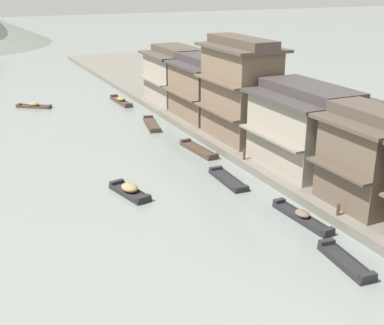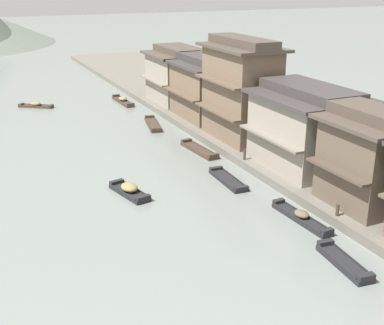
{
  "view_description": "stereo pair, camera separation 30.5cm",
  "coord_description": "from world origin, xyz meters",
  "views": [
    {
      "loc": [
        -11.97,
        -9.94,
        14.05
      ],
      "look_at": [
        2.75,
        21.51,
        1.44
      ],
      "focal_mm": 47.83,
      "sensor_mm": 36.0,
      "label": 1
    },
    {
      "loc": [
        -11.7,
        -10.07,
        14.05
      ],
      "look_at": [
        2.75,
        21.51,
        1.44
      ],
      "focal_mm": 47.83,
      "sensor_mm": 36.0,
      "label": 2
    }
  ],
  "objects": [
    {
      "name": "riverbank_right",
      "position": [
        16.38,
        30.0,
        0.3
      ],
      "size": [
        18.0,
        110.0,
        0.6
      ],
      "primitive_type": "cube",
      "color": "#6B665B",
      "rests_on": "ground"
    },
    {
      "name": "mooring_post_dock_far",
      "position": [
        7.73,
        22.51,
        1.01
      ],
      "size": [
        0.2,
        0.2,
        0.82
      ],
      "primitive_type": "cylinder",
      "color": "#473828",
      "rests_on": "riverbank_right"
    },
    {
      "name": "mooring_post_dock_mid",
      "position": [
        7.73,
        11.5,
        0.97
      ],
      "size": [
        0.2,
        0.2,
        0.74
      ],
      "primitive_type": "cylinder",
      "color": "#473828",
      "rests_on": "riverbank_right"
    },
    {
      "name": "house_waterfront_end",
      "position": [
        11.21,
        43.3,
        3.6
      ],
      "size": [
        7.02,
        7.97,
        6.14
      ],
      "color": "gray",
      "rests_on": "riverbank_right"
    },
    {
      "name": "house_waterfront_narrow",
      "position": [
        10.28,
        27.84,
        4.9
      ],
      "size": [
        5.15,
        8.12,
        8.74
      ],
      "color": "#75604C",
      "rests_on": "riverbank_right"
    },
    {
      "name": "house_waterfront_second",
      "position": [
        10.53,
        12.17,
        3.62
      ],
      "size": [
        5.64,
        5.99,
        6.14
      ],
      "color": "brown",
      "rests_on": "riverbank_right"
    },
    {
      "name": "boat_midriver_upstream",
      "position": [
        -4.16,
        49.5,
        0.23
      ],
      "size": [
        3.79,
        3.05,
        0.65
      ],
      "color": "#423328",
      "rests_on": "ground"
    },
    {
      "name": "boat_moored_nearest",
      "position": [
        -2.19,
        21.04,
        0.31
      ],
      "size": [
        1.96,
        3.98,
        0.82
      ],
      "color": "#232326",
      "rests_on": "ground"
    },
    {
      "name": "house_waterfront_far",
      "position": [
        10.61,
        35.61,
        3.6
      ],
      "size": [
        5.81,
        8.28,
        6.14
      ],
      "color": "#75604C",
      "rests_on": "riverbank_right"
    },
    {
      "name": "boat_crossing_west",
      "position": [
        6.11,
        12.79,
        0.23
      ],
      "size": [
        1.07,
        5.03,
        0.69
      ],
      "color": "#232326",
      "rests_on": "ground"
    },
    {
      "name": "boat_moored_third",
      "position": [
        5.59,
        47.47,
        0.24
      ],
      "size": [
        1.15,
        5.52,
        0.74
      ],
      "color": "#423328",
      "rests_on": "ground"
    },
    {
      "name": "boat_moored_far",
      "position": [
        5.32,
        36.54,
        0.15
      ],
      "size": [
        2.12,
        5.25,
        0.48
      ],
      "color": "#423328",
      "rests_on": "ground"
    },
    {
      "name": "boat_upstream_distant",
      "position": [
        5.03,
        7.6,
        0.18
      ],
      "size": [
        1.39,
        3.99,
        0.55
      ],
      "color": "#232326",
      "rests_on": "ground"
    },
    {
      "name": "boat_midriver_drifting",
      "position": [
        5.07,
        20.26,
        0.14
      ],
      "size": [
        1.3,
        4.57,
        0.43
      ],
      "color": "#232326",
      "rests_on": "ground"
    },
    {
      "name": "boat_moored_second",
      "position": [
        6.09,
        27.31,
        0.16
      ],
      "size": [
        1.43,
        5.05,
        0.49
      ],
      "color": "#423328",
      "rests_on": "ground"
    },
    {
      "name": "house_waterfront_tall",
      "position": [
        11.23,
        19.51,
        3.59
      ],
      "size": [
        7.05,
        8.28,
        6.14
      ],
      "color": "gray",
      "rests_on": "riverbank_right"
    }
  ]
}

